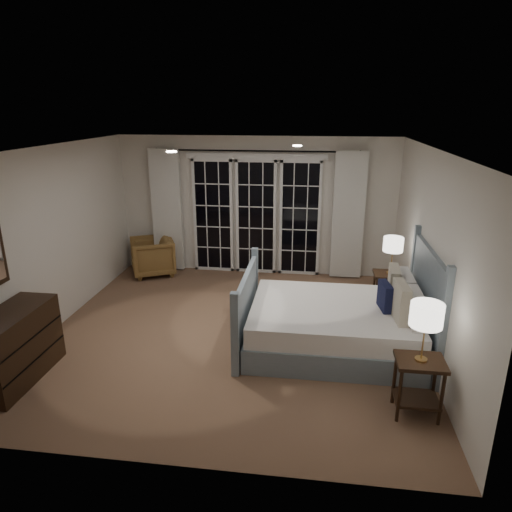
# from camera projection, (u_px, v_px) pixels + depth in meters

# --- Properties ---
(floor) EXTENTS (5.00, 5.00, 0.00)m
(floor) POSITION_uv_depth(u_px,v_px,m) (233.00, 332.00, 6.33)
(floor) COLOR brown
(floor) RESTS_ON ground
(ceiling) EXTENTS (5.00, 5.00, 0.00)m
(ceiling) POSITION_uv_depth(u_px,v_px,m) (229.00, 148.00, 5.55)
(ceiling) COLOR silver
(ceiling) RESTS_ON wall_back
(wall_left) EXTENTS (0.02, 5.00, 2.50)m
(wall_left) POSITION_uv_depth(u_px,v_px,m) (52.00, 239.00, 6.25)
(wall_left) COLOR silver
(wall_left) RESTS_ON floor
(wall_right) EXTENTS (0.02, 5.00, 2.50)m
(wall_right) POSITION_uv_depth(u_px,v_px,m) (430.00, 254.00, 5.62)
(wall_right) COLOR silver
(wall_right) RESTS_ON floor
(wall_back) EXTENTS (5.00, 0.02, 2.50)m
(wall_back) POSITION_uv_depth(u_px,v_px,m) (256.00, 206.00, 8.29)
(wall_back) COLOR silver
(wall_back) RESTS_ON floor
(wall_front) EXTENTS (5.00, 0.02, 2.50)m
(wall_front) POSITION_uv_depth(u_px,v_px,m) (173.00, 339.00, 3.59)
(wall_front) COLOR silver
(wall_front) RESTS_ON floor
(french_doors) EXTENTS (2.50, 0.04, 2.20)m
(french_doors) POSITION_uv_depth(u_px,v_px,m) (256.00, 216.00, 8.30)
(french_doors) COLOR black
(french_doors) RESTS_ON wall_back
(curtain_rod) EXTENTS (3.50, 0.03, 0.03)m
(curtain_rod) POSITION_uv_depth(u_px,v_px,m) (255.00, 151.00, 7.88)
(curtain_rod) COLOR black
(curtain_rod) RESTS_ON wall_back
(curtain_left) EXTENTS (0.55, 0.10, 2.25)m
(curtain_left) POSITION_uv_depth(u_px,v_px,m) (167.00, 211.00, 8.42)
(curtain_left) COLOR silver
(curtain_left) RESTS_ON curtain_rod
(curtain_right) EXTENTS (0.55, 0.10, 2.25)m
(curtain_right) POSITION_uv_depth(u_px,v_px,m) (348.00, 216.00, 8.00)
(curtain_right) COLOR silver
(curtain_right) RESTS_ON curtain_rod
(downlight_a) EXTENTS (0.12, 0.12, 0.01)m
(downlight_a) POSITION_uv_depth(u_px,v_px,m) (297.00, 146.00, 6.01)
(downlight_a) COLOR white
(downlight_a) RESTS_ON ceiling
(downlight_b) EXTENTS (0.12, 0.12, 0.01)m
(downlight_b) POSITION_uv_depth(u_px,v_px,m) (172.00, 152.00, 5.25)
(downlight_b) COLOR white
(downlight_b) RESTS_ON ceiling
(bed) EXTENTS (2.31, 1.66, 1.35)m
(bed) POSITION_uv_depth(u_px,v_px,m) (337.00, 323.00, 5.86)
(bed) COLOR gray
(bed) RESTS_ON floor
(nightstand_left) EXTENTS (0.47, 0.38, 0.62)m
(nightstand_left) POSITION_uv_depth(u_px,v_px,m) (418.00, 379.00, 4.54)
(nightstand_left) COLOR black
(nightstand_left) RESTS_ON floor
(nightstand_right) EXTENTS (0.48, 0.38, 0.62)m
(nightstand_right) POSITION_uv_depth(u_px,v_px,m) (389.00, 287.00, 6.84)
(nightstand_right) COLOR black
(nightstand_right) RESTS_ON floor
(lamp_left) EXTENTS (0.31, 0.31, 0.61)m
(lamp_left) POSITION_uv_depth(u_px,v_px,m) (427.00, 315.00, 4.33)
(lamp_left) COLOR tan
(lamp_left) RESTS_ON nightstand_left
(lamp_right) EXTENTS (0.29, 0.29, 0.56)m
(lamp_right) POSITION_uv_depth(u_px,v_px,m) (393.00, 245.00, 6.64)
(lamp_right) COLOR tan
(lamp_right) RESTS_ON nightstand_right
(armchair) EXTENTS (1.00, 0.99, 0.69)m
(armchair) POSITION_uv_depth(u_px,v_px,m) (152.00, 256.00, 8.42)
(armchair) COLOR brown
(armchair) RESTS_ON floor
(dresser) EXTENTS (0.50, 1.17, 0.83)m
(dresser) POSITION_uv_depth(u_px,v_px,m) (14.00, 347.00, 5.13)
(dresser) COLOR black
(dresser) RESTS_ON floor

